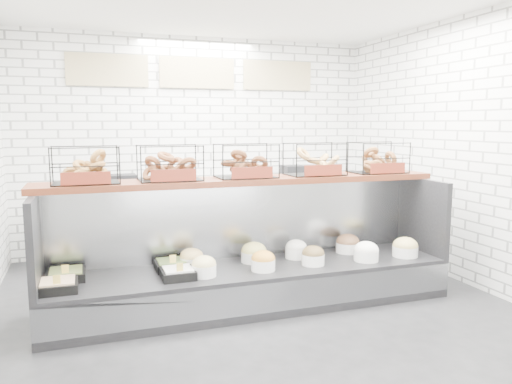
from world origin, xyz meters
name	(u,v)px	position (x,y,z in m)	size (l,w,h in m)	color
ground	(263,315)	(0.00, 0.00, 0.00)	(5.50, 5.50, 0.00)	black
room_shell	(243,98)	(0.00, 0.60, 2.06)	(5.02, 5.51, 3.01)	white
display_case	(253,271)	(0.01, 0.34, 0.33)	(4.00, 0.90, 1.20)	black
bagel_shelf	(246,166)	(0.00, 0.52, 1.38)	(4.10, 0.50, 0.40)	#471C0F
prep_counter	(204,220)	(0.00, 2.43, 0.47)	(4.00, 0.60, 1.20)	#93969B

